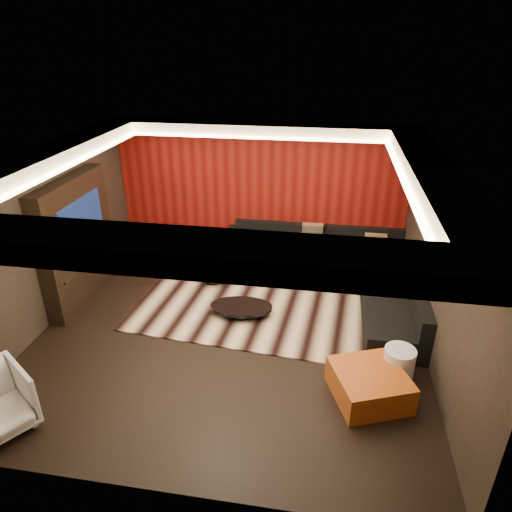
% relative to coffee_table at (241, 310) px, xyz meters
% --- Properties ---
extents(floor, '(6.00, 6.00, 0.02)m').
position_rel_coffee_table_xyz_m(floor, '(-0.08, -0.40, -0.12)').
color(floor, black).
rests_on(floor, ground).
extents(ceiling, '(6.00, 6.00, 0.02)m').
position_rel_coffee_table_xyz_m(ceiling, '(-0.08, -0.40, 2.70)').
color(ceiling, silver).
rests_on(ceiling, ground).
extents(wall_back, '(6.00, 0.02, 2.80)m').
position_rel_coffee_table_xyz_m(wall_back, '(-0.08, 2.61, 1.29)').
color(wall_back, black).
rests_on(wall_back, ground).
extents(wall_left, '(0.02, 6.00, 2.80)m').
position_rel_coffee_table_xyz_m(wall_left, '(-3.09, -0.40, 1.29)').
color(wall_left, black).
rests_on(wall_left, ground).
extents(wall_right, '(0.02, 6.00, 2.80)m').
position_rel_coffee_table_xyz_m(wall_right, '(2.93, -0.40, 1.29)').
color(wall_right, black).
rests_on(wall_right, ground).
extents(red_feature_wall, '(5.98, 0.05, 2.78)m').
position_rel_coffee_table_xyz_m(red_feature_wall, '(-0.08, 2.57, 1.29)').
color(red_feature_wall, '#6B0C0A').
rests_on(red_feature_wall, ground).
extents(soffit_back, '(6.00, 0.60, 0.22)m').
position_rel_coffee_table_xyz_m(soffit_back, '(-0.08, 2.30, 2.58)').
color(soffit_back, silver).
rests_on(soffit_back, ground).
extents(soffit_front, '(6.00, 0.60, 0.22)m').
position_rel_coffee_table_xyz_m(soffit_front, '(-0.08, -3.10, 2.58)').
color(soffit_front, silver).
rests_on(soffit_front, ground).
extents(soffit_left, '(0.60, 4.80, 0.22)m').
position_rel_coffee_table_xyz_m(soffit_left, '(-2.78, -0.40, 2.58)').
color(soffit_left, silver).
rests_on(soffit_left, ground).
extents(soffit_right, '(0.60, 4.80, 0.22)m').
position_rel_coffee_table_xyz_m(soffit_right, '(2.62, -0.40, 2.58)').
color(soffit_right, silver).
rests_on(soffit_right, ground).
extents(cove_back, '(4.80, 0.08, 0.04)m').
position_rel_coffee_table_xyz_m(cove_back, '(-0.08, 1.96, 2.49)').
color(cove_back, '#FFD899').
rests_on(cove_back, ground).
extents(cove_front, '(4.80, 0.08, 0.04)m').
position_rel_coffee_table_xyz_m(cove_front, '(-0.08, -2.76, 2.49)').
color(cove_front, '#FFD899').
rests_on(cove_front, ground).
extents(cove_left, '(0.08, 4.80, 0.04)m').
position_rel_coffee_table_xyz_m(cove_left, '(-2.44, -0.40, 2.49)').
color(cove_left, '#FFD899').
rests_on(cove_left, ground).
extents(cove_right, '(0.08, 4.80, 0.04)m').
position_rel_coffee_table_xyz_m(cove_right, '(2.28, -0.40, 2.49)').
color(cove_right, '#FFD899').
rests_on(cove_right, ground).
extents(tv_surround, '(0.30, 2.00, 2.20)m').
position_rel_coffee_table_xyz_m(tv_surround, '(-2.93, 0.20, 0.99)').
color(tv_surround, black).
rests_on(tv_surround, ground).
extents(tv_screen, '(0.04, 1.30, 0.80)m').
position_rel_coffee_table_xyz_m(tv_screen, '(-2.77, 0.20, 1.34)').
color(tv_screen, black).
rests_on(tv_screen, ground).
extents(tv_shelf, '(0.04, 1.60, 0.04)m').
position_rel_coffee_table_xyz_m(tv_shelf, '(-2.77, 0.20, 0.59)').
color(tv_shelf, black).
rests_on(tv_shelf, ground).
extents(rug, '(4.24, 3.32, 0.02)m').
position_rel_coffee_table_xyz_m(rug, '(0.16, 0.56, -0.10)').
color(rug, beige).
rests_on(rug, floor).
extents(coffee_table, '(1.14, 1.14, 0.18)m').
position_rel_coffee_table_xyz_m(coffee_table, '(0.00, 0.00, 0.00)').
color(coffee_table, black).
rests_on(coffee_table, rug).
extents(drum_stool, '(0.36, 0.36, 0.36)m').
position_rel_coffee_table_xyz_m(drum_stool, '(-0.75, 1.03, 0.09)').
color(drum_stool, black).
rests_on(drum_stool, rug).
extents(striped_pouf, '(0.68, 0.68, 0.35)m').
position_rel_coffee_table_xyz_m(striped_pouf, '(-0.70, 1.08, 0.09)').
color(striped_pouf, beige).
rests_on(striped_pouf, rug).
extents(white_side_table, '(0.49, 0.49, 0.53)m').
position_rel_coffee_table_xyz_m(white_side_table, '(2.42, -1.25, 0.16)').
color(white_side_table, white).
rests_on(white_side_table, floor).
extents(orange_ottoman, '(1.16, 1.16, 0.40)m').
position_rel_coffee_table_xyz_m(orange_ottoman, '(2.02, -1.62, 0.09)').
color(orange_ottoman, '#AF3816').
rests_on(orange_ottoman, floor).
extents(sectional_sofa, '(3.65, 3.50, 0.75)m').
position_rel_coffee_table_xyz_m(sectional_sofa, '(1.65, 1.47, 0.15)').
color(sectional_sofa, black).
rests_on(sectional_sofa, floor).
extents(throw_pillows, '(1.88, 1.70, 0.50)m').
position_rel_coffee_table_xyz_m(throw_pillows, '(2.00, 1.76, 0.51)').
color(throw_pillows, tan).
rests_on(throw_pillows, sectional_sofa).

